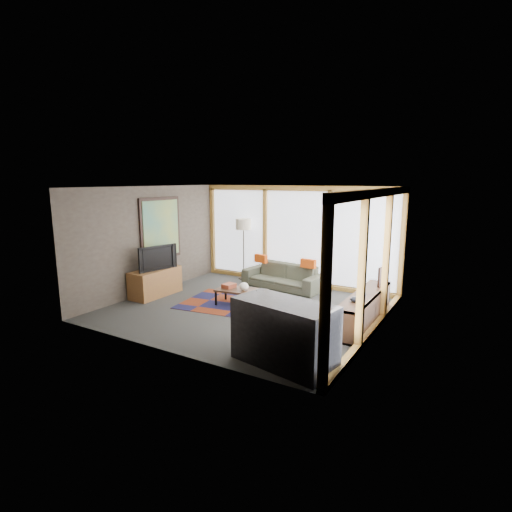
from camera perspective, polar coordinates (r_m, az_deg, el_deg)
The scene contains 17 objects.
ground at distance 8.71m, azimuth -1.35°, elevation -7.56°, with size 5.50×5.50×0.00m, color #2F2F2C.
room_envelope at distance 8.59m, azimuth 3.39°, elevation 2.75°, with size 5.52×5.02×2.62m.
rug at distance 8.99m, azimuth -2.02°, elevation -6.92°, with size 2.65×1.71×0.01m, color maroon.
sofa at distance 10.28m, azimuth 3.87°, elevation -2.91°, with size 2.10×0.82×0.61m, color #35382B.
pillow_left at distance 10.44m, azimuth 0.71°, elevation -0.36°, with size 0.38×0.11×0.21m, color #C4450E.
pillow_right at distance 9.89m, azimuth 7.48°, elevation -1.07°, with size 0.39×0.12×0.22m, color #C4450E.
floor_lamp at distance 11.11m, azimuth -1.79°, elevation 1.00°, with size 0.43×0.43×1.69m, color #302419, non-canonical shape.
coffee_table at distance 8.89m, azimuth -2.14°, elevation -5.94°, with size 1.10×0.55×0.37m, color #372516, non-canonical shape.
book_stack at distance 8.99m, azimuth -3.89°, elevation -4.25°, with size 0.22×0.28×0.09m, color #963F27.
vase at distance 8.74m, azimuth -1.75°, elevation -4.38°, with size 0.21×0.21×0.18m, color silver.
bookshelf at distance 8.04m, azimuth 15.20°, elevation -7.30°, with size 0.43×2.38×0.60m, color #372516, non-canonical shape.
bowl_a at distance 7.41m, azimuth 13.99°, elevation -6.00°, with size 0.19×0.19×0.09m, color black.
bowl_b at distance 7.76m, azimuth 14.94°, elevation -5.37°, with size 0.15×0.15×0.07m, color black.
shelf_picture at distance 8.60m, azimuth 17.51°, elevation -2.78°, with size 0.04×0.31×0.40m, color black.
tv_console at distance 9.90m, azimuth -14.16°, elevation -3.66°, with size 0.54×1.30×0.65m, color brown.
television at distance 9.72m, azimuth -14.15°, elevation -0.19°, with size 1.02×0.13×0.59m, color black.
bar_counter at distance 6.09m, azimuth 4.05°, elevation -10.96°, with size 1.55×0.72×0.98m, color black.
Camera 1 is at (4.38, -7.00, 2.76)m, focal length 28.00 mm.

